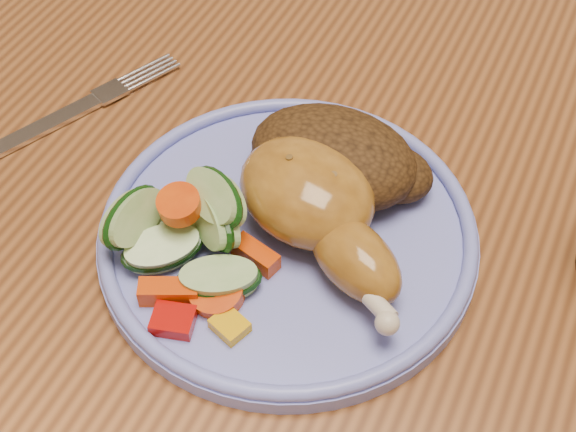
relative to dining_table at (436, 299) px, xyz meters
The scene contains 8 objects.
dining_table is the anchor object (origin of this frame).
chair_far 0.65m from the dining_table, 90.00° to the left, with size 0.42×0.42×0.91m.
plate 0.14m from the dining_table, 150.26° to the right, with size 0.25×0.25×0.01m, color #737DDC.
plate_rim 0.15m from the dining_table, 150.26° to the right, with size 0.25×0.25×0.01m, color #737DDC.
chicken_leg 0.15m from the dining_table, 149.03° to the right, with size 0.15×0.13×0.05m.
rice_pilaf 0.14m from the dining_table, behind, with size 0.13×0.09×0.05m.
vegetable_pile 0.21m from the dining_table, 145.40° to the right, with size 0.12×0.12×0.06m.
fork 0.32m from the dining_table, behind, with size 0.09×0.16×0.00m.
Camera 1 is at (0.04, -0.36, 1.18)m, focal length 50.00 mm.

